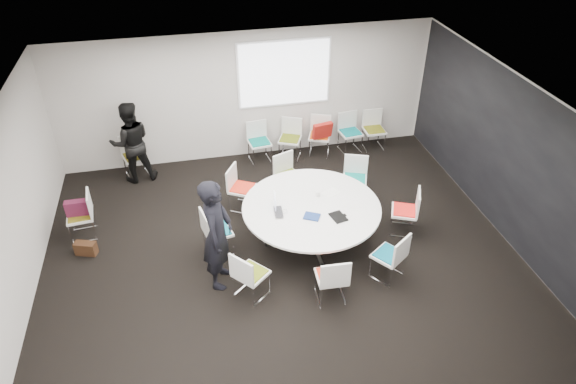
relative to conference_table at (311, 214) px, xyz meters
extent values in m
cube|color=black|center=(-0.59, -0.28, -0.58)|extent=(8.00, 7.00, 0.04)
cube|color=white|center=(-0.59, -0.28, 2.26)|extent=(8.00, 7.00, 0.04)
cube|color=beige|center=(-0.59, 3.24, 0.84)|extent=(8.00, 0.04, 2.80)
cube|color=beige|center=(-0.59, -3.80, 0.84)|extent=(8.00, 0.04, 2.80)
cube|color=beige|center=(-4.61, -0.28, 0.84)|extent=(0.04, 7.00, 2.80)
cube|color=beige|center=(3.43, -0.28, 0.84)|extent=(0.04, 7.00, 2.80)
cube|color=black|center=(3.40, -0.28, 0.84)|extent=(0.01, 6.94, 2.74)
cube|color=silver|center=(0.00, 0.00, -0.52)|extent=(0.90, 0.90, 0.08)
cylinder|color=silver|center=(0.00, 0.00, -0.19)|extent=(0.10, 0.10, 0.65)
cylinder|color=white|center=(0.00, 0.00, 0.15)|extent=(2.38, 2.38, 0.04)
cube|color=white|center=(0.21, 3.18, 1.29)|extent=(1.90, 0.03, 1.35)
cube|color=silver|center=(1.68, -0.13, -0.35)|extent=(0.55, 0.55, 0.42)
cube|color=white|center=(1.68, -0.13, -0.12)|extent=(0.59, 0.60, 0.04)
cube|color=red|center=(1.68, -0.13, -0.09)|extent=(0.51, 0.52, 0.03)
cube|color=white|center=(1.87, -0.21, 0.11)|extent=(0.22, 0.44, 0.42)
cube|color=silver|center=(1.14, 1.03, -0.35)|extent=(0.54, 0.54, 0.42)
cube|color=white|center=(1.14, 1.03, -0.12)|extent=(0.59, 0.58, 0.04)
cube|color=#0A837A|center=(1.14, 1.03, -0.09)|extent=(0.51, 0.50, 0.03)
cube|color=white|center=(1.22, 1.22, 0.11)|extent=(0.44, 0.20, 0.42)
cube|color=silver|center=(-0.08, 1.41, -0.35)|extent=(0.55, 0.55, 0.42)
cube|color=white|center=(-0.08, 1.41, -0.12)|extent=(0.59, 0.58, 0.04)
cube|color=#60761A|center=(-0.08, 1.41, -0.09)|extent=(0.51, 0.50, 0.03)
cube|color=white|center=(-0.16, 1.60, 0.11)|extent=(0.44, 0.21, 0.42)
cube|color=silver|center=(-1.03, 1.19, -0.35)|extent=(0.57, 0.57, 0.42)
cube|color=white|center=(-1.03, 1.19, -0.12)|extent=(0.61, 0.62, 0.04)
cube|color=red|center=(-1.03, 1.19, -0.09)|extent=(0.53, 0.54, 0.03)
cube|color=white|center=(-1.22, 1.30, 0.11)|extent=(0.26, 0.42, 0.42)
cube|color=silver|center=(-1.63, 0.02, -0.35)|extent=(0.50, 0.50, 0.42)
cube|color=white|center=(-1.63, 0.02, -0.12)|extent=(0.53, 0.55, 0.04)
cube|color=#0B6478|center=(-1.63, 0.02, -0.09)|extent=(0.46, 0.47, 0.03)
cube|color=white|center=(-1.83, -0.03, 0.11)|extent=(0.14, 0.46, 0.42)
cube|color=silver|center=(-1.24, -1.11, -0.35)|extent=(0.59, 0.59, 0.42)
cube|color=white|center=(-1.24, -1.11, -0.12)|extent=(0.63, 0.64, 0.04)
cube|color=olive|center=(-1.24, -1.11, -0.09)|extent=(0.55, 0.55, 0.03)
cube|color=white|center=(-1.40, -1.25, 0.11)|extent=(0.33, 0.37, 0.42)
cube|color=silver|center=(-0.05, -1.44, -0.35)|extent=(0.44, 0.44, 0.42)
cube|color=white|center=(-0.05, -1.44, -0.12)|extent=(0.48, 0.46, 0.04)
cube|color=red|center=(-0.05, -1.44, -0.09)|extent=(0.42, 0.40, 0.03)
cube|color=white|center=(-0.06, -1.65, 0.11)|extent=(0.46, 0.06, 0.42)
cube|color=silver|center=(0.97, -1.17, -0.35)|extent=(0.59, 0.59, 0.42)
cube|color=white|center=(0.97, -1.17, -0.12)|extent=(0.63, 0.63, 0.04)
cube|color=#095E78|center=(0.97, -1.17, -0.09)|extent=(0.55, 0.54, 0.03)
cube|color=white|center=(1.10, -1.35, 0.11)|extent=(0.40, 0.30, 0.42)
cube|color=silver|center=(-0.42, 2.87, -0.35)|extent=(0.47, 0.47, 0.42)
cube|color=white|center=(-0.42, 2.87, -0.12)|extent=(0.51, 0.49, 0.04)
cube|color=#07756A|center=(-0.42, 2.87, -0.09)|extent=(0.44, 0.43, 0.03)
cube|color=white|center=(-0.44, 3.08, 0.11)|extent=(0.46, 0.09, 0.42)
cube|color=silver|center=(0.26, 2.87, -0.35)|extent=(0.56, 0.56, 0.42)
cube|color=white|center=(0.26, 2.87, -0.12)|extent=(0.60, 0.59, 0.04)
cube|color=#5D6815|center=(0.26, 2.87, -0.09)|extent=(0.52, 0.51, 0.03)
cube|color=white|center=(0.35, 3.06, 0.11)|extent=(0.43, 0.22, 0.42)
cube|color=silver|center=(0.94, 2.87, -0.35)|extent=(0.54, 0.54, 0.42)
cube|color=white|center=(0.94, 2.87, -0.12)|extent=(0.59, 0.58, 0.04)
cube|color=#D85512|center=(0.94, 2.87, -0.09)|extent=(0.51, 0.50, 0.03)
cube|color=white|center=(1.01, 3.06, 0.11)|extent=(0.44, 0.20, 0.42)
cube|color=silver|center=(1.67, 2.87, -0.35)|extent=(0.47, 0.47, 0.42)
cube|color=white|center=(1.67, 2.87, -0.12)|extent=(0.51, 0.49, 0.04)
cube|color=#087A7E|center=(1.67, 2.87, -0.09)|extent=(0.44, 0.43, 0.03)
cube|color=white|center=(1.64, 3.08, 0.11)|extent=(0.46, 0.09, 0.42)
cube|color=silver|center=(2.23, 2.87, -0.35)|extent=(0.42, 0.42, 0.42)
cube|color=white|center=(2.23, 2.87, -0.12)|extent=(0.47, 0.45, 0.04)
cube|color=olive|center=(2.23, 2.87, -0.09)|extent=(0.40, 0.38, 0.03)
cube|color=white|center=(2.23, 3.08, 0.11)|extent=(0.46, 0.04, 0.42)
cube|color=silver|center=(-3.95, 0.97, -0.35)|extent=(0.46, 0.46, 0.42)
cube|color=white|center=(-3.95, 0.97, -0.12)|extent=(0.48, 0.50, 0.04)
cube|color=#716316|center=(-3.95, 0.97, -0.09)|extent=(0.42, 0.44, 0.03)
cube|color=white|center=(-3.75, 0.99, 0.11)|extent=(0.08, 0.46, 0.42)
cube|color=silver|center=(-3.06, 2.85, -0.35)|extent=(0.53, 0.53, 0.42)
cube|color=white|center=(-3.06, 2.85, -0.12)|extent=(0.57, 0.56, 0.04)
cube|color=#6F6517|center=(-3.06, 2.85, -0.09)|extent=(0.50, 0.48, 0.03)
cube|color=white|center=(-3.12, 3.05, 0.11)|extent=(0.45, 0.17, 0.42)
imported|color=black|center=(-1.67, -0.69, 0.40)|extent=(0.66, 0.81, 1.91)
imported|color=black|center=(-3.06, 2.70, 0.31)|extent=(0.93, 0.78, 1.73)
imported|color=#333338|center=(-0.54, -0.07, 0.19)|extent=(0.24, 0.35, 0.03)
cube|color=silver|center=(-0.62, 0.11, 0.30)|extent=(0.05, 0.30, 0.22)
cube|color=black|center=(0.35, -0.41, 0.18)|extent=(0.28, 0.34, 0.02)
cube|color=navy|center=(-0.07, -0.30, 0.19)|extent=(0.32, 0.30, 0.03)
cube|color=white|center=(0.44, 0.31, 0.18)|extent=(0.36, 0.32, 0.00)
cube|color=white|center=(0.66, -0.11, 0.18)|extent=(0.36, 0.31, 0.00)
cylinder|color=white|center=(0.19, 0.27, 0.22)|extent=(0.08, 0.08, 0.09)
cube|color=black|center=(0.43, -0.38, 0.18)|extent=(0.15, 0.09, 0.01)
cube|color=#50152D|center=(-3.95, 0.97, 0.06)|extent=(0.40, 0.14, 0.28)
cube|color=#331D10|center=(-3.87, 0.45, -0.44)|extent=(0.39, 0.27, 0.24)
cube|color=#A11A13|center=(0.94, 2.66, 0.14)|extent=(0.46, 0.25, 0.36)
camera|label=1|loc=(-1.92, -6.82, 5.39)|focal=32.00mm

